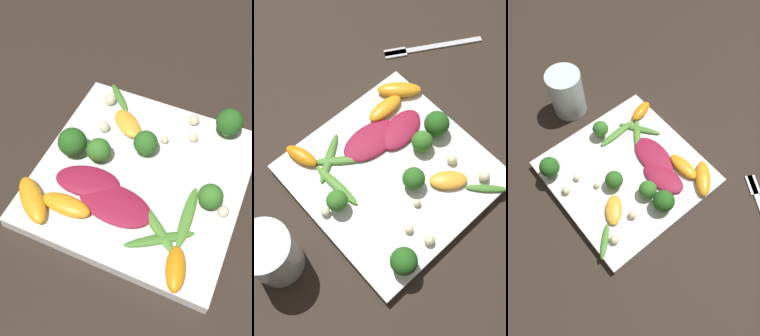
{
  "view_description": "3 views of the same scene",
  "coord_description": "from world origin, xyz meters",
  "views": [
    {
      "loc": [
        -0.3,
        -0.11,
        0.49
      ],
      "look_at": [
        -0.01,
        0.02,
        0.04
      ],
      "focal_mm": 42.0,
      "sensor_mm": 36.0,
      "label": 1
    },
    {
      "loc": [
        0.18,
        -0.19,
        0.61
      ],
      "look_at": [
        -0.01,
        -0.01,
        0.03
      ],
      "focal_mm": 42.0,
      "sensor_mm": 36.0,
      "label": 2
    },
    {
      "loc": [
        0.19,
        0.25,
        0.62
      ],
      "look_at": [
        -0.01,
        0.01,
        0.04
      ],
      "focal_mm": 35.0,
      "sensor_mm": 36.0,
      "label": 3
    }
  ],
  "objects": [
    {
      "name": "ground_plane",
      "position": [
        0.0,
        0.0,
        0.0
      ],
      "size": [
        2.4,
        2.4,
        0.0
      ],
      "primitive_type": "plane",
      "color": "#2D231C"
    },
    {
      "name": "plate",
      "position": [
        0.0,
        0.0,
        0.01
      ],
      "size": [
        0.29,
        0.29,
        0.02
      ],
      "color": "white",
      "rests_on": "ground_plane"
    },
    {
      "name": "radicchio_leaf_0",
      "position": [
        -0.05,
        0.06,
        0.03
      ],
      "size": [
        0.07,
        0.1,
        0.01
      ],
      "color": "maroon",
      "rests_on": "plate"
    },
    {
      "name": "macadamia_nut_3",
      "position": [
        0.07,
        -0.01,
        0.03
      ],
      "size": [
        0.01,
        0.01,
        0.01
      ],
      "color": "beige",
      "rests_on": "plate"
    },
    {
      "name": "macadamia_nut_5",
      "position": [
        0.12,
        -0.04,
        0.03
      ],
      "size": [
        0.02,
        0.02,
        0.02
      ],
      "color": "beige",
      "rests_on": "plate"
    },
    {
      "name": "fork",
      "position": [
        -0.16,
        0.23,
        0.0
      ],
      "size": [
        0.11,
        0.18,
        0.01
      ],
      "color": "silver",
      "rests_on": "ground_plane"
    },
    {
      "name": "broccoli_floret_3",
      "position": [
        -0.01,
        -0.1,
        0.05
      ],
      "size": [
        0.03,
        0.03,
        0.04
      ],
      "color": "#84AD5B",
      "rests_on": "plate"
    },
    {
      "name": "macadamia_nut_1",
      "position": [
        0.05,
        0.09,
        0.03
      ],
      "size": [
        0.02,
        0.02,
        0.02
      ],
      "color": "beige",
      "rests_on": "plate"
    },
    {
      "name": "broccoli_floret_4",
      "position": [
        0.12,
        -0.09,
        0.05
      ],
      "size": [
        0.04,
        0.04,
        0.05
      ],
      "color": "#84AD5B",
      "rests_on": "plate"
    },
    {
      "name": "macadamia_nut_0",
      "position": [
        0.09,
        -0.05,
        0.03
      ],
      "size": [
        0.01,
        0.01,
        0.01
      ],
      "color": "beige",
      "rests_on": "plate"
    },
    {
      "name": "arugula_sprig_3",
      "position": [
        0.12,
        0.09,
        0.02
      ],
      "size": [
        0.06,
        0.06,
        0.01
      ],
      "color": "#47842D",
      "rests_on": "plate"
    },
    {
      "name": "arugula_sprig_0",
      "position": [
        -0.07,
        -0.05,
        0.02
      ],
      "size": [
        0.07,
        0.08,
        0.01
      ],
      "color": "#518E33",
      "rests_on": "plate"
    },
    {
      "name": "orange_segment_2",
      "position": [
        -0.09,
        0.07,
        0.03
      ],
      "size": [
        0.03,
        0.07,
        0.02
      ],
      "color": "orange",
      "rests_on": "plate"
    },
    {
      "name": "orange_segment_1",
      "position": [
        0.07,
        0.05,
        0.03
      ],
      "size": [
        0.06,
        0.07,
        0.02
      ],
      "color": "#FCAD33",
      "rests_on": "plate"
    },
    {
      "name": "broccoli_floret_1",
      "position": [
        0.0,
        0.07,
        0.04
      ],
      "size": [
        0.04,
        0.04,
        0.04
      ],
      "color": "#84AD5B",
      "rests_on": "plate"
    },
    {
      "name": "radicchio_leaf_1",
      "position": [
        -0.06,
        0.01,
        0.03
      ],
      "size": [
        0.07,
        0.11,
        0.01
      ],
      "color": "maroon",
      "rests_on": "plate"
    },
    {
      "name": "arugula_sprig_1",
      "position": [
        -0.04,
        -0.08,
        0.02
      ],
      "size": [
        0.1,
        0.02,
        0.01
      ],
      "color": "#518E33",
      "rests_on": "plate"
    },
    {
      "name": "orange_segment_0",
      "position": [
        -0.12,
        -0.09,
        0.03
      ],
      "size": [
        0.06,
        0.04,
        0.02
      ],
      "color": "orange",
      "rests_on": "plate"
    },
    {
      "name": "drinking_glass",
      "position": [
        -0.01,
        -0.22,
        0.05
      ],
      "size": [
        0.08,
        0.08,
        0.11
      ],
      "color": "silver",
      "rests_on": "ground_plane"
    },
    {
      "name": "broccoli_floret_2",
      "position": [
        -0.01,
        0.11,
        0.05
      ],
      "size": [
        0.04,
        0.04,
        0.05
      ],
      "color": "#7A9E51",
      "rests_on": "plate"
    },
    {
      "name": "orange_segment_3",
      "position": [
        -0.11,
        0.12,
        0.03
      ],
      "size": [
        0.08,
        0.08,
        0.02
      ],
      "color": "orange",
      "rests_on": "plate"
    },
    {
      "name": "arugula_sprig_2",
      "position": [
        -0.09,
        -0.06,
        0.02
      ],
      "size": [
        0.07,
        0.09,
        0.01
      ],
      "color": "#47842D",
      "rests_on": "plate"
    },
    {
      "name": "macadamia_nut_2",
      "position": [
        0.11,
        0.1,
        0.03
      ],
      "size": [
        0.02,
        0.02,
        0.02
      ],
      "color": "beige",
      "rests_on": "plate"
    },
    {
      "name": "broccoli_floret_0",
      "position": [
        0.04,
        0.01,
        0.04
      ],
      "size": [
        0.04,
        0.04,
        0.04
      ],
      "color": "#84AD5B",
      "rests_on": "plate"
    },
    {
      "name": "macadamia_nut_4",
      "position": [
        -0.02,
        -0.13,
        0.03
      ],
      "size": [
        0.02,
        0.02,
        0.02
      ],
      "color": "beige",
      "rests_on": "plate"
    }
  ]
}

